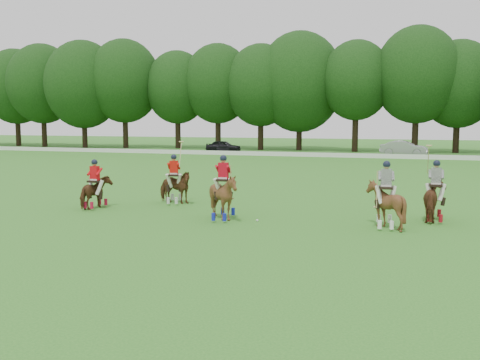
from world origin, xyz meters
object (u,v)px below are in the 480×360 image
(polo_red_b, at_px, (174,186))
(polo_stripe_a, at_px, (435,199))
(polo_red_a, at_px, (95,191))
(polo_red_c, at_px, (223,196))
(polo_ball, at_px, (257,220))
(car_left, at_px, (224,146))
(car_mid, at_px, (404,148))
(polo_stripe_b, at_px, (385,204))

(polo_red_b, distance_m, polo_stripe_a, 11.02)
(polo_red_a, distance_m, polo_red_c, 6.09)
(polo_ball, bearing_deg, polo_red_a, 174.56)
(car_left, relative_size, car_mid, 0.84)
(car_mid, xyz_separation_m, polo_stripe_b, (0.09, -39.10, 0.06))
(polo_red_b, relative_size, polo_red_c, 1.13)
(car_left, relative_size, polo_red_b, 1.46)
(polo_red_a, xyz_separation_m, polo_red_b, (2.62, 2.25, 0.04))
(polo_red_a, bearing_deg, polo_stripe_b, -1.99)
(polo_red_a, relative_size, polo_red_c, 0.86)
(polo_red_b, xyz_separation_m, polo_stripe_a, (10.99, -0.84, 0.04))
(polo_stripe_b, bearing_deg, polo_stripe_a, 47.07)
(polo_red_b, distance_m, polo_stripe_b, 9.67)
(polo_stripe_a, xyz_separation_m, polo_stripe_b, (-1.69, -1.82, 0.03))
(polo_red_c, height_order, polo_stripe_b, polo_red_c)
(car_left, bearing_deg, car_mid, -95.03)
(car_mid, bearing_deg, polo_stripe_b, -175.10)
(polo_red_c, bearing_deg, polo_ball, 1.85)
(polo_red_b, relative_size, polo_ball, 30.63)
(polo_red_b, height_order, polo_stripe_b, polo_red_b)
(polo_stripe_a, relative_size, polo_ball, 31.30)
(car_left, height_order, polo_red_b, polo_red_b)
(car_left, height_order, polo_ball, car_left)
(car_left, bearing_deg, polo_red_c, -165.27)
(polo_stripe_b, bearing_deg, car_mid, 90.13)
(car_mid, height_order, polo_red_c, polo_red_c)
(car_left, xyz_separation_m, polo_red_c, (14.16, -39.43, 0.21))
(polo_red_b, bearing_deg, polo_stripe_b, -15.95)
(polo_red_a, xyz_separation_m, polo_stripe_b, (11.92, -0.41, 0.11))
(car_mid, distance_m, polo_red_c, 39.85)
(polo_red_a, height_order, polo_red_b, polo_red_b)
(car_mid, height_order, polo_red_b, polo_red_b)
(polo_red_a, bearing_deg, car_left, 101.85)
(polo_stripe_b, height_order, polo_ball, polo_stripe_b)
(polo_red_b, relative_size, polo_stripe_b, 1.18)
(car_left, xyz_separation_m, polo_stripe_a, (21.73, -37.28, 0.13))
(car_mid, bearing_deg, polo_red_b, 170.59)
(polo_red_b, bearing_deg, polo_red_a, -139.36)
(car_mid, xyz_separation_m, polo_red_c, (-5.78, -39.43, 0.11))
(car_mid, bearing_deg, polo_ball, 178.29)
(car_left, xyz_separation_m, polo_red_b, (10.73, -36.44, 0.09))
(car_left, xyz_separation_m, polo_stripe_b, (20.03, -39.10, 0.16))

